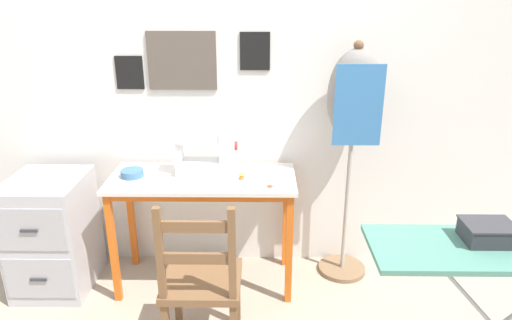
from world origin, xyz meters
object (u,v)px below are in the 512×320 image
Objects in this scene: fabric_bowl at (132,173)px; ironing_board at (512,255)px; scissors at (274,186)px; thread_spool_near_machine at (242,177)px; storage_box at (488,232)px; dress_form at (354,110)px; wooden_chair at (201,282)px; filing_cabinet at (53,234)px; sewing_machine at (209,153)px.

ironing_board is at bearing -26.18° from fabric_bowl.
thread_spool_near_machine reaches higher than scissors.
storage_box is at bearing -37.56° from thread_spool_near_machine.
fabric_bowl is 0.09× the size of dress_form.
storage_box is at bearing -39.24° from scissors.
dress_form is (0.87, 0.74, 0.72)m from wooden_chair.
dress_form is (1.36, 0.13, 0.37)m from fabric_bowl.
scissors reaches higher than filing_cabinet.
ironing_board is (1.36, -0.30, 0.36)m from wooden_chair.
scissors is 0.10× the size of ironing_board.
wooden_chair is (0.02, -0.68, -0.46)m from sewing_machine.
sewing_machine is at bearing 144.75° from ironing_board.
thread_spool_near_machine is 0.05× the size of filing_cabinet.
ironing_board reaches higher than filing_cabinet.
wooden_chair reaches higher than fabric_bowl.
dress_form is at bearing 4.12° from sewing_machine.
storage_box is at bearing -19.92° from filing_cabinet.
wooden_chair reaches higher than filing_cabinet.
ironing_board is 0.14m from storage_box.
ironing_board is (1.85, -0.91, 0.00)m from fabric_bowl.
sewing_machine is 9.76× the size of thread_spool_near_machine.
storage_box is at bearing -11.48° from wooden_chair.
filing_cabinet is 2.57m from ironing_board.
thread_spool_near_machine is 0.80m from dress_form.
wooden_chair is 1.37m from storage_box.
filing_cabinet is 2.05m from dress_form.
wooden_chair is 0.58× the size of dress_form.
fabric_bowl is 1.41m from dress_form.
storage_box is at bearing -36.06° from sewing_machine.
ironing_board is (0.98, -0.77, 0.02)m from scissors.
thread_spool_near_machine is 0.18× the size of storage_box.
scissors is at bearing -27.97° from sewing_machine.
wooden_chair reaches higher than ironing_board.
dress_form is (0.49, 0.27, 0.39)m from scissors.
wooden_chair is 1.44m from ironing_board.
fabric_bowl is 1.96m from storage_box.
dress_form is 1.21m from ironing_board.
scissors is at bearing -9.50° from fabric_bowl.
ironing_board is at bearing -36.51° from thread_spool_near_machine.
sewing_machine reaches higher than wooden_chair.
scissors is 1.46m from filing_cabinet.
dress_form is at bearing 115.48° from ironing_board.
ironing_board is (0.50, -1.04, -0.37)m from dress_form.
sewing_machine is at bearing 6.05° from filing_cabinet.
sewing_machine is 0.24× the size of dress_form.
dress_form is at bearing 29.39° from scissors.
scissors is (0.87, -0.15, -0.02)m from fabric_bowl.
ironing_board is (1.18, -0.87, 0.01)m from thread_spool_near_machine.
fabric_bowl reaches higher than filing_cabinet.
fabric_bowl is at bearing -174.54° from dress_form.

